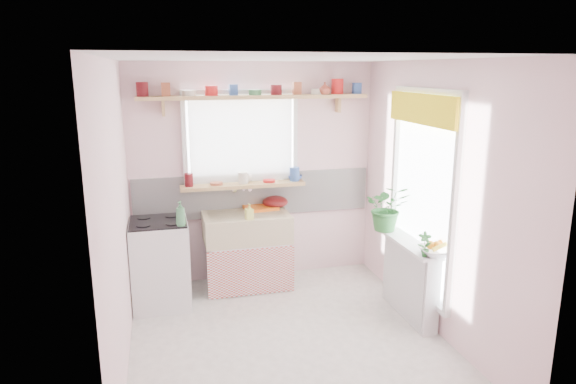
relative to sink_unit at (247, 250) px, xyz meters
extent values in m
plane|color=white|center=(0.15, -1.29, -0.43)|extent=(3.20, 3.20, 0.00)
plane|color=white|center=(0.15, -1.29, 2.07)|extent=(3.20, 3.20, 0.00)
plane|color=#FFD5D8|center=(0.15, 0.31, 0.82)|extent=(2.80, 0.00, 2.80)
plane|color=#FFD5D8|center=(0.15, -2.89, 0.82)|extent=(2.80, 0.00, 2.80)
plane|color=#FFD5D8|center=(-1.25, -1.29, 0.82)|extent=(0.00, 3.20, 3.20)
plane|color=#FFD5D8|center=(1.55, -1.29, 0.82)|extent=(0.00, 3.20, 3.20)
cube|color=white|center=(0.15, 0.29, 0.57)|extent=(2.74, 0.03, 0.50)
cube|color=pink|center=(0.15, 0.29, 0.37)|extent=(2.74, 0.02, 0.12)
cube|color=white|center=(0.00, 0.30, 1.22)|extent=(1.20, 0.01, 1.00)
cube|color=white|center=(0.00, 0.24, 1.22)|extent=(1.15, 0.02, 0.95)
cube|color=white|center=(1.54, -1.09, 0.82)|extent=(0.01, 1.10, 1.90)
cube|color=yellow|center=(1.46, -1.09, 1.63)|extent=(0.03, 1.20, 0.28)
cube|color=white|center=(0.00, 0.01, -0.16)|extent=(0.85, 0.55, 0.55)
cube|color=#C6403A|center=(0.00, -0.27, -0.16)|extent=(0.95, 0.02, 0.53)
cube|color=beige|center=(0.00, 0.01, 0.27)|extent=(0.95, 0.55, 0.30)
cylinder|color=silver|center=(0.00, 0.26, 0.67)|extent=(0.03, 0.22, 0.03)
cube|color=white|center=(-0.95, -0.24, 0.02)|extent=(0.58, 0.58, 0.90)
cube|color=black|center=(-0.95, -0.24, 0.47)|extent=(0.56, 0.56, 0.02)
cylinder|color=black|center=(-1.09, -0.38, 0.49)|extent=(0.14, 0.14, 0.01)
cylinder|color=black|center=(-0.81, -0.38, 0.49)|extent=(0.14, 0.14, 0.01)
cylinder|color=black|center=(-1.09, -0.10, 0.49)|extent=(0.14, 0.14, 0.01)
cylinder|color=black|center=(-0.81, -0.10, 0.49)|extent=(0.14, 0.14, 0.01)
cube|color=white|center=(1.45, -1.09, -0.06)|extent=(0.15, 0.90, 0.75)
cube|color=white|center=(1.42, -1.09, 0.33)|extent=(0.22, 0.95, 0.03)
cube|color=tan|center=(0.00, 0.19, 0.71)|extent=(1.40, 0.22, 0.04)
cube|color=tan|center=(0.15, 0.18, 1.69)|extent=(2.52, 0.24, 0.04)
cylinder|color=#590F14|center=(-1.03, 0.18, 1.77)|extent=(0.11, 0.11, 0.12)
cylinder|color=#A55133|center=(-0.79, 0.18, 1.77)|extent=(0.11, 0.11, 0.12)
cylinder|color=silver|center=(-0.56, 0.18, 1.74)|extent=(0.11, 0.11, 0.06)
cylinder|color=red|center=(-0.32, 0.18, 1.77)|extent=(0.11, 0.11, 0.12)
cylinder|color=#3359A5|center=(-0.09, 0.18, 1.77)|extent=(0.11, 0.11, 0.12)
cylinder|color=#3F7F4C|center=(0.15, 0.18, 1.74)|extent=(0.11, 0.11, 0.06)
cylinder|color=#590F14|center=(0.39, 0.18, 1.77)|extent=(0.11, 0.11, 0.12)
cylinder|color=#A55133|center=(0.62, 0.18, 1.77)|extent=(0.11, 0.11, 0.12)
cylinder|color=silver|center=(0.86, 0.18, 1.74)|extent=(0.11, 0.11, 0.06)
cylinder|color=red|center=(1.09, 0.18, 1.77)|extent=(0.11, 0.11, 0.12)
cylinder|color=#3359A5|center=(1.33, 0.18, 1.77)|extent=(0.11, 0.11, 0.12)
cylinder|color=#590F14|center=(-0.62, 0.19, 0.79)|extent=(0.11, 0.11, 0.12)
cylinder|color=#A55133|center=(-0.31, 0.19, 0.79)|extent=(0.11, 0.11, 0.12)
cylinder|color=silver|center=(0.00, 0.19, 0.76)|extent=(0.11, 0.11, 0.06)
cylinder|color=red|center=(0.31, 0.19, 0.79)|extent=(0.11, 0.11, 0.12)
cylinder|color=#3359A5|center=(0.62, 0.19, 0.79)|extent=(0.11, 0.11, 0.12)
cube|color=orange|center=(0.20, 0.17, 0.44)|extent=(0.39, 0.32, 0.04)
ellipsoid|color=#560E0F|center=(0.37, 0.21, 0.48)|extent=(0.38, 0.38, 0.13)
imported|color=#2D7031|center=(1.36, -0.69, 0.59)|extent=(0.54, 0.50, 0.49)
imported|color=silver|center=(1.48, -1.49, 0.38)|extent=(0.36, 0.36, 0.08)
imported|color=#2C6F30|center=(1.36, -1.49, 0.46)|extent=(0.14, 0.11, 0.23)
imported|color=#DADE62|center=(0.00, -0.19, 0.50)|extent=(0.09, 0.09, 0.17)
imported|color=beige|center=(0.05, 0.25, 0.78)|extent=(0.16, 0.16, 0.10)
imported|color=#304B9E|center=(0.62, 0.25, 0.75)|extent=(0.22, 0.22, 0.05)
imported|color=#AA4734|center=(0.93, 0.12, 1.78)|extent=(0.16, 0.16, 0.13)
imported|color=#458A57|center=(-0.73, -0.46, 0.61)|extent=(0.13, 0.13, 0.25)
sphere|color=orange|center=(1.48, -1.49, 0.44)|extent=(0.08, 0.08, 0.08)
sphere|color=orange|center=(1.54, -1.46, 0.44)|extent=(0.08, 0.08, 0.08)
sphere|color=orange|center=(1.43, -1.47, 0.44)|extent=(0.08, 0.08, 0.08)
cylinder|color=yellow|center=(1.50, -1.54, 0.45)|extent=(0.18, 0.04, 0.10)
camera|label=1|loc=(-0.89, -5.41, 1.99)|focal=32.00mm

